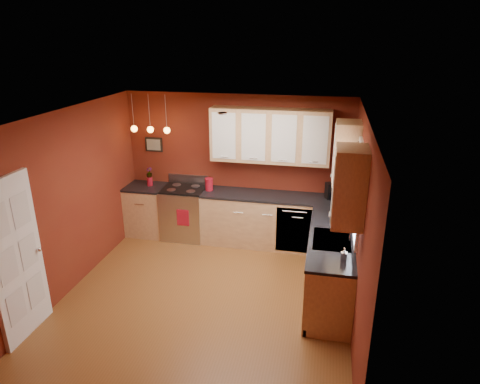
% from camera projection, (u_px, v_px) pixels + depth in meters
% --- Properties ---
extents(floor, '(4.20, 4.20, 0.00)m').
position_uv_depth(floor, '(206.00, 296.00, 6.15)').
color(floor, brown).
rests_on(floor, ground).
extents(ceiling, '(4.00, 4.20, 0.02)m').
position_uv_depth(ceiling, '(201.00, 116.00, 5.24)').
color(ceiling, beige).
rests_on(ceiling, wall_back).
extents(wall_back, '(4.00, 0.02, 2.60)m').
position_uv_depth(wall_back, '(237.00, 168.00, 7.62)').
color(wall_back, maroon).
rests_on(wall_back, floor).
extents(wall_front, '(4.00, 0.02, 2.60)m').
position_uv_depth(wall_front, '(136.00, 305.00, 3.77)').
color(wall_front, maroon).
rests_on(wall_front, floor).
extents(wall_left, '(0.02, 4.20, 2.60)m').
position_uv_depth(wall_left, '(69.00, 202.00, 6.08)').
color(wall_left, maroon).
rests_on(wall_left, floor).
extents(wall_right, '(0.02, 4.20, 2.60)m').
position_uv_depth(wall_right, '(358.00, 226.00, 5.31)').
color(wall_right, maroon).
rests_on(wall_right, floor).
extents(base_cabinets_back_left, '(0.70, 0.60, 0.90)m').
position_uv_depth(base_cabinets_back_left, '(148.00, 211.00, 7.96)').
color(base_cabinets_back_left, tan).
rests_on(base_cabinets_back_left, floor).
extents(base_cabinets_back_right, '(2.54, 0.60, 0.90)m').
position_uv_depth(base_cabinets_back_right, '(274.00, 221.00, 7.50)').
color(base_cabinets_back_right, tan).
rests_on(base_cabinets_back_right, floor).
extents(base_cabinets_right, '(0.60, 2.10, 0.90)m').
position_uv_depth(base_cabinets_right, '(329.00, 266.00, 6.08)').
color(base_cabinets_right, tan).
rests_on(base_cabinets_right, floor).
extents(counter_back_left, '(0.70, 0.62, 0.04)m').
position_uv_depth(counter_back_left, '(146.00, 187.00, 7.80)').
color(counter_back_left, black).
rests_on(counter_back_left, base_cabinets_back_left).
extents(counter_back_right, '(2.54, 0.62, 0.04)m').
position_uv_depth(counter_back_right, '(275.00, 197.00, 7.34)').
color(counter_back_right, black).
rests_on(counter_back_right, base_cabinets_back_right).
extents(counter_right, '(0.62, 2.10, 0.04)m').
position_uv_depth(counter_right, '(332.00, 236.00, 5.91)').
color(counter_right, black).
rests_on(counter_right, base_cabinets_right).
extents(gas_range, '(0.76, 0.64, 1.11)m').
position_uv_depth(gas_range, '(185.00, 212.00, 7.81)').
color(gas_range, '#B4B3B8').
rests_on(gas_range, floor).
extents(dishwasher_front, '(0.60, 0.02, 0.80)m').
position_uv_depth(dishwasher_front, '(294.00, 230.00, 7.17)').
color(dishwasher_front, '#B4B3B8').
rests_on(dishwasher_front, base_cabinets_back_right).
extents(sink, '(0.50, 0.70, 0.33)m').
position_uv_depth(sink, '(332.00, 241.00, 5.78)').
color(sink, '#949399').
rests_on(sink, counter_right).
extents(window, '(0.06, 1.02, 1.22)m').
position_uv_depth(window, '(358.00, 189.00, 5.46)').
color(window, white).
rests_on(window, wall_right).
extents(door_left_wall, '(0.12, 0.82, 2.05)m').
position_uv_depth(door_left_wall, '(17.00, 260.00, 5.07)').
color(door_left_wall, white).
rests_on(door_left_wall, floor).
extents(upper_cabinets_back, '(2.00, 0.35, 0.90)m').
position_uv_depth(upper_cabinets_back, '(270.00, 136.00, 7.12)').
color(upper_cabinets_back, tan).
rests_on(upper_cabinets_back, wall_back).
extents(upper_cabinets_right, '(0.35, 1.95, 0.90)m').
position_uv_depth(upper_cabinets_right, '(348.00, 168.00, 5.42)').
color(upper_cabinets_right, tan).
rests_on(upper_cabinets_right, wall_right).
extents(wall_picture, '(0.32, 0.03, 0.26)m').
position_uv_depth(wall_picture, '(154.00, 145.00, 7.78)').
color(wall_picture, black).
rests_on(wall_picture, wall_back).
extents(pendant_lights, '(0.71, 0.11, 0.66)m').
position_uv_depth(pendant_lights, '(150.00, 129.00, 7.34)').
color(pendant_lights, '#949399').
rests_on(pendant_lights, ceiling).
extents(red_canister, '(0.15, 0.15, 0.22)m').
position_uv_depth(red_canister, '(209.00, 184.00, 7.54)').
color(red_canister, maroon).
rests_on(red_canister, counter_back_right).
extents(red_vase, '(0.10, 0.10, 0.16)m').
position_uv_depth(red_vase, '(150.00, 181.00, 7.79)').
color(red_vase, maroon).
rests_on(red_vase, counter_back_left).
extents(flowers, '(0.11, 0.11, 0.20)m').
position_uv_depth(flowers, '(149.00, 173.00, 7.74)').
color(flowers, maroon).
rests_on(flowers, red_vase).
extents(coffee_maker, '(0.24, 0.23, 0.27)m').
position_uv_depth(coffee_maker, '(332.00, 191.00, 7.16)').
color(coffee_maker, black).
rests_on(coffee_maker, counter_back_right).
extents(soap_pump, '(0.08, 0.08, 0.17)m').
position_uv_depth(soap_pump, '(344.00, 254.00, 5.21)').
color(soap_pump, silver).
rests_on(soap_pump, counter_right).
extents(dish_towel, '(0.22, 0.01, 0.30)m').
position_uv_depth(dish_towel, '(183.00, 218.00, 7.48)').
color(dish_towel, maroon).
rests_on(dish_towel, gas_range).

